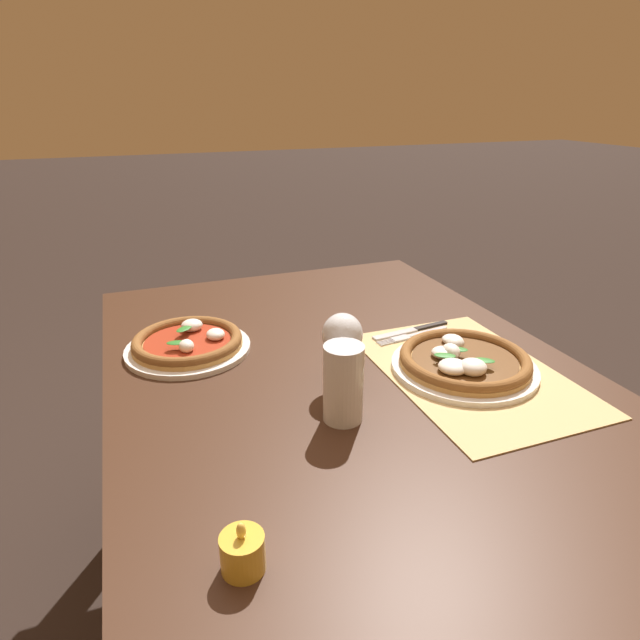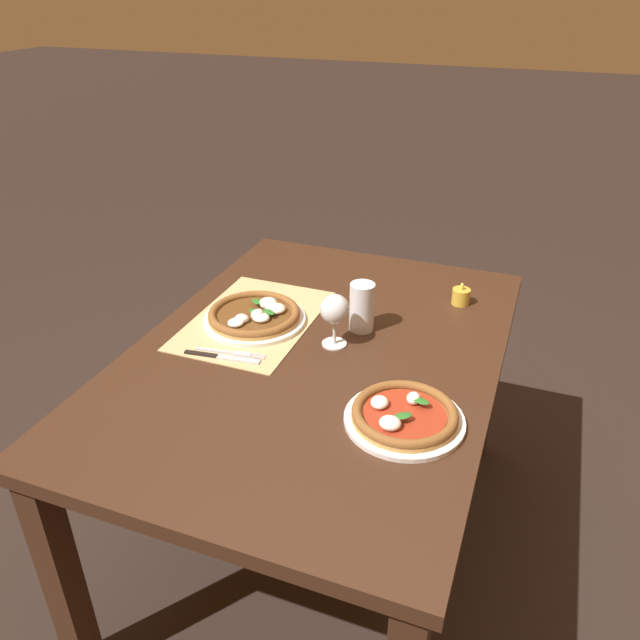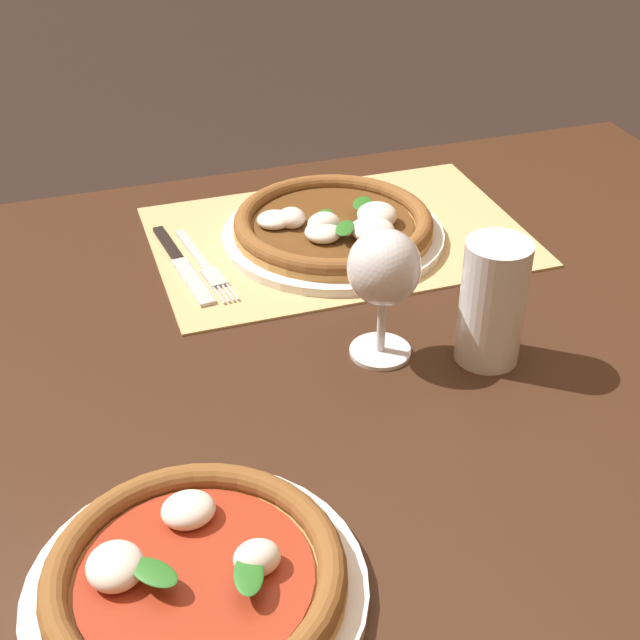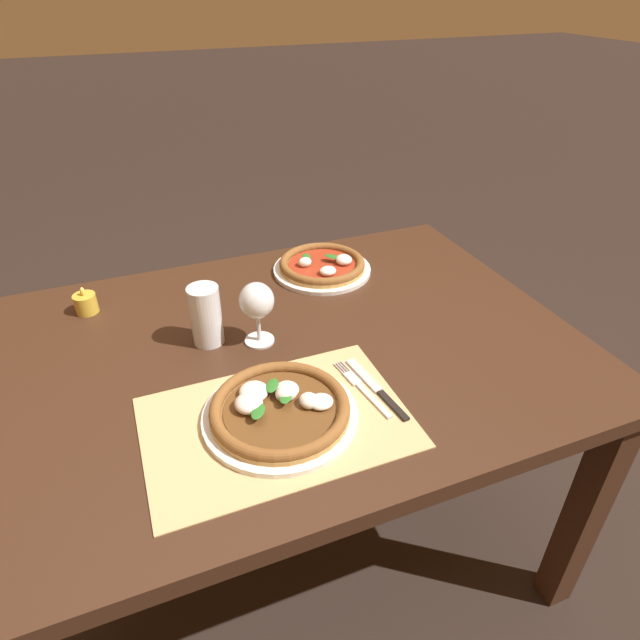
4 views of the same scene
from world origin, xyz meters
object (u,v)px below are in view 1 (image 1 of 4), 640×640
object	(u,v)px
pint_glass	(343,385)
votive_candle	(243,554)
pizza_far	(188,343)
pizza_near	(464,361)
knife	(411,330)
fork	(413,335)
wine_glass	(342,338)

from	to	relation	value
pint_glass	votive_candle	world-z (taller)	pint_glass
pizza_far	pizza_near	bearing A→B (deg)	-119.71
pizza_near	knife	bearing A→B (deg)	1.22
knife	votive_candle	bearing A→B (deg)	135.22
pint_glass	votive_candle	xyz separation A→B (m)	(-0.26, 0.24, -0.05)
pizza_near	pizza_far	bearing A→B (deg)	60.29
fork	knife	world-z (taller)	knife
pizza_near	pint_glass	world-z (taller)	pint_glass
wine_glass	fork	world-z (taller)	wine_glass
wine_glass	fork	distance (m)	0.31
pizza_near	votive_candle	world-z (taller)	votive_candle
votive_candle	pint_glass	bearing A→B (deg)	-42.83
pizza_near	pizza_far	world-z (taller)	pizza_near
votive_candle	pizza_far	bearing A→B (deg)	-1.84
pizza_near	pizza_far	distance (m)	0.61
fork	votive_candle	bearing A→B (deg)	134.32
pint_glass	pizza_far	bearing A→B (deg)	30.55
pizza_far	knife	size ratio (longest dim) A/B	1.30
pint_glass	fork	xyz separation A→B (m)	(0.26, -0.29, -0.06)
knife	votive_candle	xyz separation A→B (m)	(-0.55, 0.55, 0.02)
pizza_near	wine_glass	xyz separation A→B (m)	(0.04, 0.26, 0.08)
wine_glass	fork	xyz separation A→B (m)	(0.15, -0.25, -0.10)
pizza_near	votive_candle	bearing A→B (deg)	121.53
pizza_near	fork	size ratio (longest dim) A/B	1.52
votive_candle	pizza_near	bearing A→B (deg)	-58.47
fork	knife	xyz separation A→B (m)	(0.03, -0.01, 0.00)
wine_glass	votive_candle	world-z (taller)	wine_glass
pizza_far	knife	xyz separation A→B (m)	(-0.09, -0.52, -0.01)
fork	pint_glass	bearing A→B (deg)	131.70
pizza_near	fork	distance (m)	0.19
wine_glass	votive_candle	bearing A→B (deg)	142.42
pizza_near	wine_glass	size ratio (longest dim) A/B	1.96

